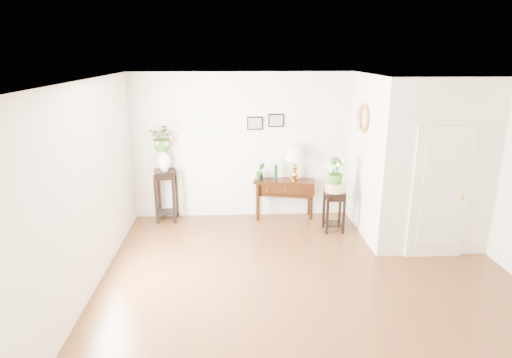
{
  "coord_description": "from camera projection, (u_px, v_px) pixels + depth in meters",
  "views": [
    {
      "loc": [
        -1.06,
        -5.3,
        3.14
      ],
      "look_at": [
        -0.71,
        1.3,
        1.18
      ],
      "focal_mm": 30.0,
      "sensor_mm": 36.0,
      "label": 1
    }
  ],
  "objects": [
    {
      "name": "ceramic_bowl",
      "position": [
        335.0,
        187.0,
        7.6
      ],
      "size": [
        0.45,
        0.45,
        0.16
      ],
      "primitive_type": "cylinder",
      "rotation": [
        0.0,
        0.0,
        0.35
      ],
      "color": "beige",
      "rests_on": "plant_stand_b"
    },
    {
      "name": "potted_plant",
      "position": [
        260.0,
        172.0,
        8.19
      ],
      "size": [
        0.2,
        0.17,
        0.33
      ],
      "primitive_type": "imported",
      "rotation": [
        0.0,
        0.0,
        0.13
      ],
      "color": "#2B611A",
      "rests_on": "console_table"
    },
    {
      "name": "table_lamp",
      "position": [
        295.0,
        162.0,
        8.17
      ],
      "size": [
        0.42,
        0.42,
        0.67
      ],
      "primitive_type": "cube",
      "rotation": [
        0.0,
        0.0,
        0.09
      ],
      "color": "#BA8629",
      "rests_on": "console_table"
    },
    {
      "name": "lily_arrangement",
      "position": [
        163.0,
        136.0,
        7.86
      ],
      "size": [
        0.59,
        0.55,
        0.52
      ],
      "primitive_type": "imported",
      "rotation": [
        0.0,
        0.0,
        -0.4
      ],
      "color": "#2B611A",
      "rests_on": "porcelain_vase"
    },
    {
      "name": "door",
      "position": [
        440.0,
        194.0,
        6.57
      ],
      "size": [
        0.9,
        0.05,
        2.1
      ],
      "primitive_type": "cube",
      "color": "beige",
      "rests_on": "floor"
    },
    {
      "name": "plant_stand_b",
      "position": [
        334.0,
        211.0,
        7.73
      ],
      "size": [
        0.39,
        0.39,
        0.76
      ],
      "primitive_type": "cube",
      "rotation": [
        0.0,
        0.0,
        -0.1
      ],
      "color": "black",
      "rests_on": "floor"
    },
    {
      "name": "art_print_left",
      "position": [
        255.0,
        123.0,
        8.08
      ],
      "size": [
        0.3,
        0.02,
        0.25
      ],
      "primitive_type": "cube",
      "color": "black",
      "rests_on": "wall_back"
    },
    {
      "name": "art_print_right",
      "position": [
        276.0,
        120.0,
        8.08
      ],
      "size": [
        0.3,
        0.02,
        0.25
      ],
      "primitive_type": "cube",
      "color": "black",
      "rests_on": "wall_back"
    },
    {
      "name": "wall_back",
      "position": [
        288.0,
        146.0,
        8.26
      ],
      "size": [
        6.0,
        0.02,
        2.8
      ],
      "primitive_type": "cube",
      "color": "silver",
      "rests_on": "ground"
    },
    {
      "name": "console_table",
      "position": [
        284.0,
        199.0,
        8.37
      ],
      "size": [
        1.22,
        0.62,
        0.77
      ],
      "primitive_type": "cube",
      "rotation": [
        0.0,
        0.0,
        -0.21
      ],
      "color": "black",
      "rests_on": "floor"
    },
    {
      "name": "ceiling",
      "position": [
        319.0,
        81.0,
        5.22
      ],
      "size": [
        6.0,
        5.5,
        0.02
      ],
      "primitive_type": "cube",
      "color": "white",
      "rests_on": "ground"
    },
    {
      "name": "partition",
      "position": [
        415.0,
        156.0,
        7.43
      ],
      "size": [
        1.8,
        1.95,
        2.8
      ],
      "primitive_type": "cube",
      "color": "silver",
      "rests_on": "floor"
    },
    {
      "name": "porcelain_vase",
      "position": [
        164.0,
        159.0,
        7.98
      ],
      "size": [
        0.27,
        0.27,
        0.42
      ],
      "primitive_type": null,
      "rotation": [
        0.0,
        0.0,
        0.13
      ],
      "color": "white",
      "rests_on": "plant_stand_a"
    },
    {
      "name": "green_vase",
      "position": [
        276.0,
        171.0,
        8.2
      ],
      "size": [
        0.07,
        0.07,
        0.3
      ],
      "primitive_type": "cylinder",
      "rotation": [
        0.0,
        0.0,
        0.12
      ],
      "color": "black",
      "rests_on": "console_table"
    },
    {
      "name": "narcissus",
      "position": [
        336.0,
        172.0,
        7.52
      ],
      "size": [
        0.34,
        0.34,
        0.5
      ],
      "primitive_type": "imported",
      "rotation": [
        0.0,
        0.0,
        0.25
      ],
      "color": "#2B611A",
      "rests_on": "ceramic_bowl"
    },
    {
      "name": "floor",
      "position": [
        311.0,
        284.0,
        6.02
      ],
      "size": [
        6.0,
        5.5,
        0.02
      ],
      "primitive_type": "cube",
      "color": "#593718",
      "rests_on": "ground"
    },
    {
      "name": "wall_ornament",
      "position": [
        363.0,
        118.0,
        7.32
      ],
      "size": [
        0.07,
        0.51,
        0.51
      ],
      "primitive_type": "torus",
      "rotation": [
        0.0,
        1.57,
        0.0
      ],
      "color": "#AD812A",
      "rests_on": "partition"
    },
    {
      "name": "wall_front",
      "position": [
        387.0,
        311.0,
        2.99
      ],
      "size": [
        6.0,
        0.02,
        2.8
      ],
      "primitive_type": "cube",
      "color": "silver",
      "rests_on": "ground"
    },
    {
      "name": "plant_stand_a",
      "position": [
        166.0,
        195.0,
        8.19
      ],
      "size": [
        0.46,
        0.46,
        1.0
      ],
      "primitive_type": "cube",
      "rotation": [
        0.0,
        0.0,
        0.21
      ],
      "color": "black",
      "rests_on": "floor"
    },
    {
      "name": "wall_left",
      "position": [
        83.0,
        194.0,
        5.47
      ],
      "size": [
        0.02,
        5.5,
        2.8
      ],
      "primitive_type": "cube",
      "color": "silver",
      "rests_on": "ground"
    }
  ]
}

